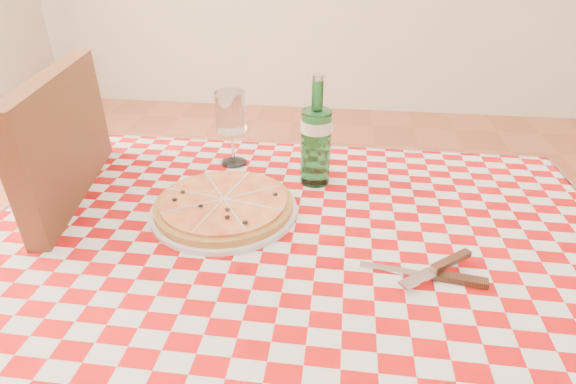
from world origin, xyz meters
name	(u,v)px	position (x,y,z in m)	size (l,w,h in m)	color
dining_table	(294,270)	(0.00, 0.00, 0.66)	(1.20, 0.80, 0.75)	brown
tablecloth	(294,234)	(0.00, 0.00, 0.75)	(1.30, 0.90, 0.01)	#9D0A09
chair_far	(46,251)	(-0.64, 0.07, 0.59)	(0.56, 0.56, 1.04)	brown
pizza_plate	(224,204)	(-0.16, 0.06, 0.78)	(0.32, 0.32, 0.04)	#BD833F
water_bottle	(316,131)	(0.02, 0.23, 0.89)	(0.08, 0.08, 0.27)	#18622B
wine_glass	(232,129)	(-0.20, 0.30, 0.86)	(0.08, 0.08, 0.19)	white
cutlery	(433,272)	(0.26, -0.11, 0.77)	(0.24, 0.20, 0.03)	silver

